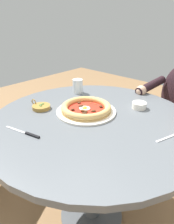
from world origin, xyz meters
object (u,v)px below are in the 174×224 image
at_px(water_glass, 78,87).
at_px(olive_pan, 41,107).
at_px(ramekin_capers, 139,105).
at_px(fork_utensil, 171,136).
at_px(dining_table, 92,138).
at_px(pizza_on_plate, 86,109).
at_px(steak_knife, 27,133).

relative_size(water_glass, olive_pan, 0.74).
xyz_separation_m(ramekin_capers, olive_pan, (-0.40, -0.38, -0.01)).
bearing_deg(ramekin_capers, fork_utensil, -34.06).
height_order(ramekin_capers, olive_pan, olive_pan).
bearing_deg(olive_pan, ramekin_capers, 43.30).
xyz_separation_m(water_glass, ramekin_capers, (0.43, 0.06, -0.02)).
bearing_deg(fork_utensil, olive_pan, -162.21).
xyz_separation_m(dining_table, olive_pan, (-0.28, -0.11, 0.14)).
xyz_separation_m(pizza_on_plate, steak_knife, (-0.04, -0.34, -0.02)).
bearing_deg(steak_knife, pizza_on_plate, 83.17).
bearing_deg(dining_table, olive_pan, -158.23).
height_order(dining_table, steak_knife, steak_knife).
bearing_deg(dining_table, fork_utensil, 14.56).
xyz_separation_m(pizza_on_plate, olive_pan, (-0.22, -0.14, -0.01)).
height_order(water_glass, fork_utensil, water_glass).
bearing_deg(olive_pan, fork_utensil, 17.79).
height_order(ramekin_capers, fork_utensil, ramekin_capers).
relative_size(steak_knife, fork_utensil, 1.16).
bearing_deg(ramekin_capers, olive_pan, -136.70).
height_order(water_glass, olive_pan, water_glass).
bearing_deg(dining_table, ramekin_capers, 66.30).
bearing_deg(pizza_on_plate, water_glass, 143.48).
bearing_deg(dining_table, pizza_on_plate, 160.14).
relative_size(dining_table, steak_knife, 5.29).
xyz_separation_m(steak_knife, fork_utensil, (0.47, 0.41, -0.00)).
distance_m(water_glass, steak_knife, 0.56).
bearing_deg(pizza_on_plate, fork_utensil, 9.16).
height_order(pizza_on_plate, water_glass, water_glass).
xyz_separation_m(pizza_on_plate, ramekin_capers, (0.18, 0.24, -0.00)).
relative_size(dining_table, pizza_on_plate, 3.28).
xyz_separation_m(steak_knife, olive_pan, (-0.17, 0.20, 0.01)).
bearing_deg(pizza_on_plate, olive_pan, -147.29).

